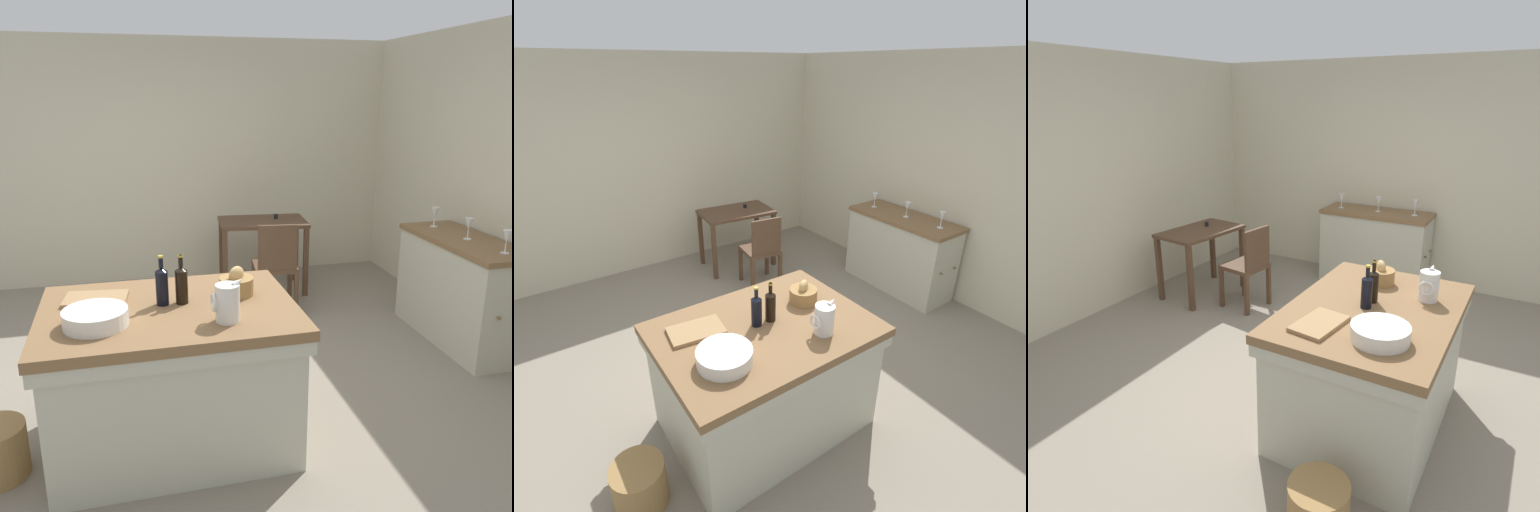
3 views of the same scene
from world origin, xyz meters
TOP-DOWN VIEW (x-y plane):
  - ground_plane at (0.00, 0.00)m, footprint 6.76×6.76m
  - wall_back at (0.00, 2.60)m, footprint 5.32×0.12m
  - wall_right at (2.60, 0.00)m, footprint 0.12×5.20m
  - island_table at (-0.23, -0.54)m, footprint 1.43×1.02m
  - side_cabinet at (2.26, 0.29)m, footprint 0.52×1.28m
  - writing_desk at (0.95, 1.89)m, footprint 0.95×0.65m
  - wooden_chair at (0.91, 1.21)m, footprint 0.45×0.45m
  - pitcher at (0.06, -0.81)m, footprint 0.17×0.13m
  - wash_bowl at (-0.62, -0.71)m, footprint 0.34×0.34m
  - bread_basket at (0.18, -0.44)m, footprint 0.20×0.20m
  - cutting_board at (-0.63, -0.34)m, footprint 0.38×0.27m
  - wine_bottle_dark at (-0.15, -0.50)m, footprint 0.07×0.07m
  - wine_bottle_amber at (-0.26, -0.49)m, footprint 0.07×0.07m
  - wine_glass_far_left at (2.28, -0.14)m, footprint 0.07×0.07m
  - wine_glass_left at (2.26, 0.28)m, footprint 0.07×0.07m
  - wine_glass_middle at (2.23, 0.74)m, footprint 0.07×0.07m
  - wicker_hamper at (-1.20, -0.63)m, footprint 0.32×0.32m

SIDE VIEW (x-z plane):
  - ground_plane at x=0.00m, z-range 0.00..0.00m
  - wicker_hamper at x=-1.20m, z-range 0.00..0.30m
  - side_cabinet at x=2.26m, z-range 0.00..0.89m
  - island_table at x=-0.23m, z-range 0.03..0.90m
  - wooden_chair at x=0.91m, z-range 0.04..0.94m
  - writing_desk at x=0.95m, z-range 0.23..1.04m
  - cutting_board at x=-0.63m, z-range 0.87..0.89m
  - wash_bowl at x=-0.62m, z-range 0.87..0.96m
  - bread_basket at x=0.18m, z-range 0.84..1.02m
  - pitcher at x=0.06m, z-range 0.85..1.10m
  - wine_bottle_dark at x=-0.15m, z-range 0.84..1.13m
  - wine_bottle_amber at x=-0.26m, z-range 0.84..1.13m
  - wine_glass_middle at x=2.23m, z-range 0.92..1.10m
  - wine_glass_left at x=2.26m, z-range 0.92..1.10m
  - wine_glass_far_left at x=2.28m, z-range 0.92..1.10m
  - wall_back at x=0.00m, z-range 0.00..2.60m
  - wall_right at x=2.60m, z-range 0.00..2.60m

